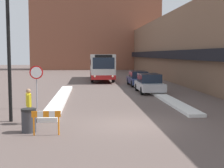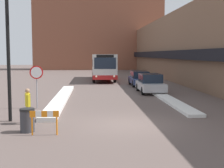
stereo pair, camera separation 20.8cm
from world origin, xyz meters
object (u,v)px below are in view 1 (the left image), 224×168
stop_sign (36,77)px  parked_car_front (149,83)px  street_lamp (15,35)px  city_bus (101,66)px  trash_bin (29,120)px  pedestrian (29,103)px  construction_barricade (46,118)px  parked_car_back (138,78)px

stop_sign → parked_car_front: bearing=41.1°
stop_sign → street_lamp: bearing=-96.1°
parked_car_front → street_lamp: 13.52m
city_bus → stop_sign: 20.03m
parked_car_front → trash_bin: size_ratio=4.51×
city_bus → pedestrian: size_ratio=6.95×
construction_barricade → street_lamp: bearing=122.5°
parked_car_back → street_lamp: street_lamp is taller
street_lamp → pedestrian: size_ratio=4.04×
city_bus → trash_bin: 25.35m
parked_car_back → trash_bin: bearing=-112.1°
pedestrian → trash_bin: bearing=-7.5°
street_lamp → pedestrian: bearing=-40.5°
street_lamp → trash_bin: 4.16m
parked_car_front → parked_car_back: bearing=90.0°
pedestrian → stop_sign: bearing=166.3°
city_bus → stop_sign: bearing=-103.1°
parked_car_back → stop_sign: (-7.85, -12.46, 1.05)m
pedestrian → trash_bin: size_ratio=1.66×
city_bus → street_lamp: 23.53m
city_bus → parked_car_front: (3.33, -12.65, -0.94)m
city_bus → parked_car_back: 7.86m
city_bus → stop_sign: city_bus is taller
trash_bin → construction_barricade: trash_bin is taller
pedestrian → construction_barricade: size_ratio=1.44×
trash_bin → stop_sign: bearing=95.8°
trash_bin → street_lamp: bearing=113.7°
pedestrian → construction_barricade: pedestrian is taller
city_bus → trash_bin: size_ratio=11.56×
parked_car_back → pedestrian: 18.07m
parked_car_front → construction_barricade: bearing=-116.9°
parked_car_back → stop_sign: size_ratio=1.91×
city_bus → parked_car_back: size_ratio=2.35×
stop_sign → trash_bin: 5.67m
stop_sign → pedestrian: stop_sign is taller
construction_barricade → pedestrian: bearing=116.4°
stop_sign → construction_barricade: bearing=-77.7°
street_lamp → construction_barricade: 4.53m
city_bus → trash_bin: bearing=-99.0°
parked_car_front → parked_car_back: parked_car_front is taller
pedestrian → trash_bin: pedestrian is taller
parked_car_front → stop_sign: (-7.85, -6.86, 1.03)m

